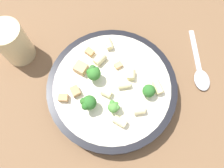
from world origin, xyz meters
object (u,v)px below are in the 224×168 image
broccoli_floret_1 (88,103)px  chicken_chunk_2 (90,52)px  rigatoni_3 (131,75)px  pasta_bowl (112,88)px  rigatoni_0 (139,110)px  spoon (200,72)px  chicken_chunk_4 (75,89)px  drinking_glass (14,45)px  rigatoni_4 (106,93)px  rigatoni_1 (158,87)px  rigatoni_2 (100,59)px  rigatoni_7 (119,122)px  broccoli_floret_0 (114,107)px  rigatoni_6 (109,44)px  chicken_chunk_3 (118,65)px  broccoli_floret_3 (93,73)px  chicken_chunk_0 (63,98)px  chicken_chunk_1 (81,68)px  broccoli_floret_2 (149,91)px  rigatoni_5 (124,85)px

broccoli_floret_1 → chicken_chunk_2: (-0.02, -0.12, -0.02)m
rigatoni_3 → pasta_bowl: bearing=16.7°
pasta_bowl → broccoli_floret_1: 0.08m
rigatoni_0 → spoon: (-0.17, -0.07, -0.05)m
chicken_chunk_4 → drinking_glass: size_ratio=0.20×
rigatoni_0 → rigatoni_4: rigatoni_0 is taller
rigatoni_0 → chicken_chunk_4: size_ratio=1.09×
rigatoni_0 → rigatoni_1: (-0.05, -0.04, -0.00)m
rigatoni_2 → rigatoni_7: bearing=95.3°
broccoli_floret_0 → rigatoni_2: (0.01, -0.11, -0.01)m
rigatoni_6 → chicken_chunk_3: 0.06m
broccoli_floret_3 → rigatoni_0: 0.12m
broccoli_floret_3 → chicken_chunk_0: (0.07, 0.04, -0.02)m
broccoli_floret_1 → rigatoni_4: bearing=-155.0°
rigatoni_3 → chicken_chunk_1: bearing=-19.2°
rigatoni_0 → rigatoni_2: rigatoni_2 is taller
broccoli_floret_3 → rigatoni_6: 0.09m
rigatoni_1 → spoon: size_ratio=0.17×
chicken_chunk_0 → rigatoni_7: bearing=145.5°
rigatoni_7 → broccoli_floret_0: bearing=-79.5°
chicken_chunk_4 → spoon: 0.29m
chicken_chunk_4 → chicken_chunk_0: bearing=27.3°
broccoli_floret_0 → broccoli_floret_3: 0.08m
broccoli_floret_1 → broccoli_floret_2: 0.12m
chicken_chunk_3 → chicken_chunk_4: chicken_chunk_4 is taller
rigatoni_3 → chicken_chunk_3: (0.02, -0.03, -0.00)m
rigatoni_5 → chicken_chunk_3: (0.00, -0.05, -0.00)m
pasta_bowl → rigatoni_2: size_ratio=10.37×
pasta_bowl → chicken_chunk_4: size_ratio=13.81×
broccoli_floret_3 → rigatoni_0: bearing=130.1°
broccoli_floret_3 → pasta_bowl: bearing=142.5°
rigatoni_2 → rigatoni_1: bearing=141.2°
chicken_chunk_1 → rigatoni_4: bearing=123.7°
rigatoni_6 → chicken_chunk_1: bearing=34.2°
pasta_bowl → rigatoni_4: 0.03m
broccoli_floret_0 → chicken_chunk_3: size_ratio=1.76×
broccoli_floret_0 → spoon: bearing=-165.4°
broccoli_floret_2 → rigatoni_6: bearing=-65.5°
pasta_bowl → rigatoni_7: (0.00, 0.08, 0.03)m
rigatoni_0 → rigatoni_1: same height
rigatoni_2 → spoon: rigatoni_2 is taller
rigatoni_1 → drinking_glass: drinking_glass is taller
rigatoni_1 → spoon: 0.13m
broccoli_floret_2 → chicken_chunk_0: size_ratio=1.59×
chicken_chunk_0 → broccoli_floret_1: bearing=152.6°
rigatoni_2 → chicken_chunk_2: rigatoni_2 is taller
broccoli_floret_2 → rigatoni_6: size_ratio=1.20×
rigatoni_3 → drinking_glass: (0.24, -0.13, -0.01)m
broccoli_floret_1 → rigatoni_5: broccoli_floret_1 is taller
rigatoni_4 → chicken_chunk_0: rigatoni_4 is taller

